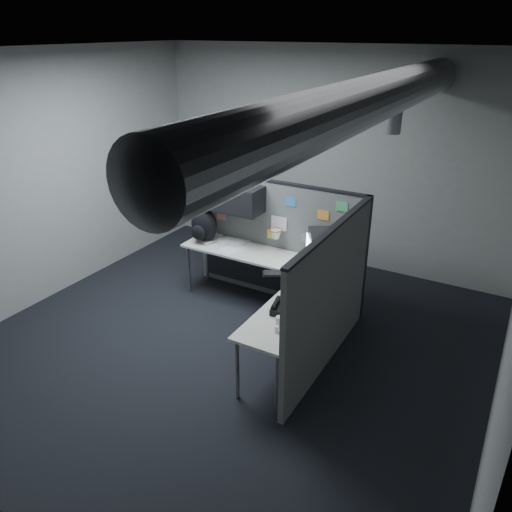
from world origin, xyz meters
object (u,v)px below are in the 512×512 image
Objects in this scene: keyboard at (283,274)px; desk at (272,276)px; backpack at (204,225)px; monitor at (327,250)px; phone at (282,308)px.

desk is at bearing 163.86° from keyboard.
backpack is at bearing 166.95° from desk.
keyboard is at bearing -116.57° from monitor.
phone is at bearing -16.92° from backpack.
keyboard is 1.08× the size of backpack.
monitor is at bearing 64.04° from keyboard.
keyboard is 1.75× the size of phone.
monitor is 1.78m from backpack.
phone is at bearing -55.97° from desk.
phone is at bearing -75.86° from monitor.
desk is 0.75m from monitor.
keyboard is (-0.36, -0.42, -0.23)m from monitor.
desk is 1.28m from backpack.
monitor reaches higher than backpack.
monitor is 0.60m from keyboard.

